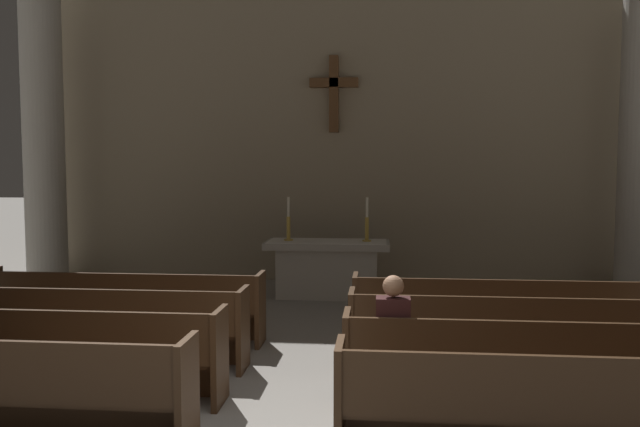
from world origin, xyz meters
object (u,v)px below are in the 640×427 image
(pew_left_row_4, at_px, (122,306))
(candlestick_right, at_px, (367,227))
(pew_right_row_4, at_px, (503,314))
(lone_worshipper, at_px, (393,339))
(pew_right_row_3, at_px, (522,337))
(pew_right_row_1, at_px, (583,410))
(altar, at_px, (327,267))
(column_left_third, at_px, (43,124))
(pew_left_row_2, at_px, (38,352))
(pew_right_row_2, at_px, (547,367))
(candlestick_left, at_px, (288,226))
(pew_left_row_3, at_px, (86,326))

(pew_left_row_4, distance_m, candlestick_right, 4.53)
(pew_right_row_4, relative_size, lone_worshipper, 2.86)
(pew_right_row_3, height_order, pew_right_row_4, same)
(pew_right_row_1, bearing_deg, lone_worshipper, 142.66)
(pew_right_row_4, bearing_deg, lone_worshipper, -124.71)
(pew_right_row_3, relative_size, altar, 1.72)
(pew_left_row_4, distance_m, column_left_third, 5.34)
(pew_left_row_2, height_order, pew_left_row_4, same)
(pew_right_row_2, bearing_deg, pew_right_row_4, 90.00)
(pew_right_row_2, distance_m, pew_right_row_4, 2.09)
(pew_left_row_2, height_order, pew_right_row_3, same)
(pew_left_row_2, xyz_separation_m, pew_right_row_2, (4.96, 0.00, 0.00))
(pew_left_row_2, bearing_deg, pew_right_row_4, 22.87)
(altar, height_order, lone_worshipper, lone_worshipper)
(pew_left_row_2, xyz_separation_m, candlestick_left, (1.78, 5.22, 0.79))
(column_left_third, bearing_deg, pew_left_row_4, -49.87)
(column_left_third, xyz_separation_m, candlestick_right, (6.16, -0.41, -1.87))
(pew_right_row_2, distance_m, altar, 5.78)
(pew_left_row_4, bearing_deg, pew_right_row_1, -32.32)
(candlestick_left, height_order, lone_worshipper, candlestick_left)
(pew_right_row_3, relative_size, candlestick_right, 4.85)
(pew_left_row_2, height_order, pew_right_row_2, same)
(candlestick_right, relative_size, lone_worshipper, 0.59)
(pew_left_row_4, distance_m, pew_right_row_1, 5.86)
(pew_right_row_3, xyz_separation_m, lone_worshipper, (-1.42, -1.01, 0.22))
(pew_left_row_4, height_order, candlestick_right, candlestick_right)
(pew_right_row_2, bearing_deg, altar, 115.38)
(pew_right_row_1, bearing_deg, pew_right_row_3, 90.00)
(pew_left_row_3, xyz_separation_m, pew_right_row_1, (4.96, -2.09, 0.00))
(pew_left_row_3, distance_m, candlestick_right, 5.31)
(pew_right_row_4, bearing_deg, pew_left_row_2, -157.13)
(pew_right_row_1, relative_size, candlestick_right, 4.85)
(pew_left_row_2, height_order, pew_right_row_4, same)
(lone_worshipper, bearing_deg, pew_left_row_4, 149.87)
(pew_left_row_2, bearing_deg, pew_right_row_3, 11.91)
(pew_left_row_2, distance_m, column_left_third, 6.91)
(pew_left_row_4, relative_size, lone_worshipper, 2.86)
(pew_left_row_2, xyz_separation_m, pew_left_row_4, (0.00, 2.09, 0.00))
(pew_left_row_3, bearing_deg, candlestick_left, 66.95)
(pew_right_row_2, height_order, candlestick_left, candlestick_left)
(column_left_third, xyz_separation_m, candlestick_left, (4.76, -0.41, -1.87))
(pew_left_row_4, distance_m, pew_right_row_2, 5.38)
(altar, xyz_separation_m, candlestick_right, (0.70, 0.00, 0.73))
(pew_right_row_1, relative_size, candlestick_left, 4.85)
(pew_right_row_1, height_order, altar, altar)
(pew_left_row_4, bearing_deg, pew_right_row_2, -22.87)
(pew_right_row_4, bearing_deg, pew_right_row_3, -90.00)
(candlestick_left, bearing_deg, altar, 0.00)
(pew_left_row_2, bearing_deg, candlestick_right, 58.68)
(pew_right_row_4, bearing_deg, pew_left_row_3, -168.09)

